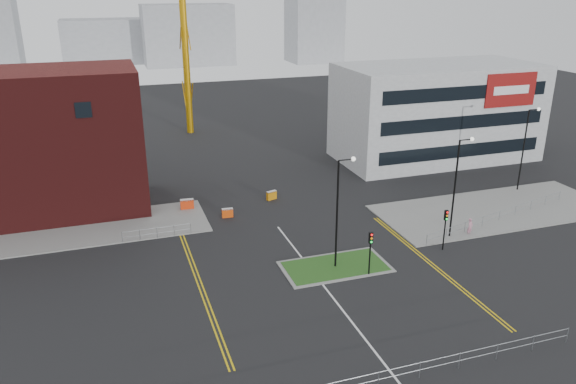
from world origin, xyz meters
name	(u,v)px	position (x,y,z in m)	size (l,w,h in m)	color
ground	(355,326)	(0.00, 0.00, 0.00)	(200.00, 200.00, 0.00)	black
pavement_left	(52,234)	(-20.00, 22.00, 0.06)	(28.00, 8.00, 0.12)	slate
pavement_right	(495,210)	(22.00, 14.00, 0.06)	(24.00, 10.00, 0.12)	slate
island_kerb	(335,267)	(2.00, 8.00, 0.04)	(8.60, 4.60, 0.08)	slate
grass_island	(335,266)	(2.00, 8.00, 0.06)	(8.00, 4.00, 0.12)	#1D4316
brick_building	(12,147)	(-22.97, 28.00, 6.85)	(24.20, 10.07, 14.24)	#481212
office_block	(436,112)	(26.01, 31.97, 6.00)	(25.00, 12.20, 12.00)	#A3A5A8
streetlamp_island	(340,205)	(2.22, 8.00, 5.41)	(1.46, 0.36, 9.18)	black
streetlamp_right_near	(458,180)	(14.22, 10.00, 5.41)	(1.46, 0.36, 9.18)	black
streetlamp_right_far	(526,143)	(28.22, 18.00, 5.41)	(1.46, 0.36, 9.18)	black
traffic_light_island	(370,245)	(4.00, 5.98, 2.57)	(0.28, 0.33, 3.65)	black
traffic_light_right	(446,222)	(12.00, 7.98, 2.57)	(0.28, 0.33, 3.65)	black
railing_front	(400,371)	(0.00, -6.00, 0.78)	(24.05, 0.05, 1.10)	gray
railing_left	(157,231)	(-11.00, 18.00, 0.74)	(6.05, 0.05, 1.10)	gray
railing_right	(500,214)	(20.50, 11.50, 0.78)	(19.05, 5.05, 1.10)	gray
centre_line	(342,310)	(0.00, 2.00, 0.01)	(0.15, 30.00, 0.01)	silver
yellow_left_a	(195,277)	(-9.00, 10.00, 0.01)	(0.12, 24.00, 0.01)	gold
yellow_left_b	(199,276)	(-8.70, 10.00, 0.01)	(0.12, 24.00, 0.01)	gold
yellow_right_a	(430,264)	(9.50, 6.00, 0.01)	(0.12, 20.00, 0.01)	gold
yellow_right_b	(433,264)	(9.80, 6.00, 0.01)	(0.12, 20.00, 0.01)	gold
skyline_b	(188,35)	(10.00, 130.00, 8.00)	(24.00, 12.00, 16.00)	gray
skyline_c	(314,11)	(45.00, 125.00, 14.00)	(14.00, 12.00, 28.00)	gray
skyline_d	(118,41)	(-8.00, 140.00, 6.00)	(30.00, 12.00, 12.00)	gray
pedestrian	(470,227)	(15.93, 9.77, 0.82)	(0.59, 0.39, 1.63)	#CA829B
barrier_left	(187,204)	(-7.38, 24.00, 0.60)	(1.35, 0.53, 1.11)	red
barrier_mid	(227,212)	(-3.96, 20.81, 0.49)	(1.10, 0.45, 0.91)	#D9450C
barrier_right	(272,195)	(1.51, 24.00, 0.51)	(1.17, 0.70, 0.93)	orange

